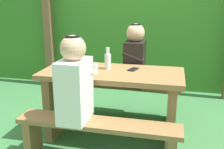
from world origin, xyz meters
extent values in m
plane|color=#3A723F|center=(0.00, 0.00, 0.00)|extent=(12.00, 12.00, 0.00)
cube|color=#347325|center=(0.00, 2.04, 1.06)|extent=(6.40, 0.78, 2.12)
cube|color=brown|center=(-1.39, 1.47, 1.12)|extent=(0.12, 0.12, 2.24)
cube|color=olive|center=(0.00, 0.00, 0.70)|extent=(1.40, 0.64, 0.05)
cube|color=olive|center=(-0.60, 0.00, 0.34)|extent=(0.08, 0.54, 0.68)
cube|color=olive|center=(0.60, 0.00, 0.34)|extent=(0.08, 0.54, 0.68)
cube|color=olive|center=(0.00, -0.53, 0.41)|extent=(1.40, 0.24, 0.04)
cube|color=olive|center=(-0.62, -0.53, 0.19)|extent=(0.07, 0.22, 0.39)
cube|color=olive|center=(0.00, 0.53, 0.41)|extent=(1.40, 0.24, 0.04)
cube|color=olive|center=(-0.62, 0.53, 0.19)|extent=(0.07, 0.22, 0.39)
cube|color=olive|center=(0.62, 0.53, 0.19)|extent=(0.07, 0.22, 0.39)
cube|color=white|center=(-0.19, -0.53, 0.69)|extent=(0.22, 0.34, 0.52)
sphere|color=tan|center=(-0.19, -0.53, 1.04)|extent=(0.21, 0.21, 0.21)
cylinder|color=black|center=(-0.19, -0.53, 1.13)|extent=(0.12, 0.12, 0.02)
cylinder|color=white|center=(-0.19, -0.39, 0.79)|extent=(0.25, 0.07, 0.15)
cube|color=black|center=(0.15, 0.53, 0.69)|extent=(0.22, 0.34, 0.52)
sphere|color=tan|center=(0.15, 0.53, 1.04)|extent=(0.21, 0.21, 0.21)
cylinder|color=black|center=(0.15, 0.53, 1.13)|extent=(0.12, 0.12, 0.02)
cylinder|color=black|center=(0.15, 0.39, 0.79)|extent=(0.25, 0.07, 0.15)
cylinder|color=silver|center=(-0.15, -0.11, 0.77)|extent=(0.08, 0.08, 0.09)
cylinder|color=silver|center=(-0.06, 0.08, 0.80)|extent=(0.06, 0.06, 0.16)
cylinder|color=silver|center=(-0.06, 0.08, 0.91)|extent=(0.04, 0.04, 0.07)
cylinder|color=silver|center=(-0.34, -0.08, 0.80)|extent=(0.06, 0.06, 0.15)
cylinder|color=silver|center=(-0.34, -0.08, 0.90)|extent=(0.03, 0.03, 0.06)
cube|color=black|center=(0.20, 0.10, 0.73)|extent=(0.11, 0.15, 0.01)
camera|label=1|loc=(0.58, -2.48, 1.43)|focal=42.72mm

